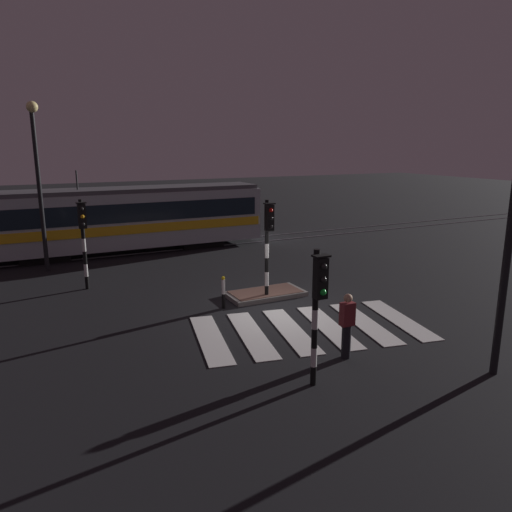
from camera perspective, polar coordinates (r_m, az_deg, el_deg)
ground_plane at (r=15.94m, az=2.94°, el=-6.48°), size 120.00×120.00×0.00m
rail_near at (r=25.32m, az=-8.70°, el=0.80°), size 80.00×0.12×0.03m
rail_far at (r=26.67m, az=-9.64°, el=1.39°), size 80.00×0.12×0.03m
crosswalk_zebra at (r=14.51m, az=6.39°, el=-8.53°), size 7.23×4.84×0.02m
traffic_island at (r=17.37m, az=1.13°, el=-4.50°), size 2.77×1.39×0.18m
traffic_light_kerb_mid_left at (r=10.52m, az=7.36°, el=-5.03°), size 0.36×0.42×3.16m
traffic_light_median_centre at (r=16.40m, az=1.45°, el=2.49°), size 0.36×0.42×3.52m
traffic_light_corner_far_left at (r=18.76m, az=-19.85°, el=2.81°), size 0.36×0.42×3.40m
street_lamp_trackside_left at (r=21.81m, az=-24.51°, el=9.58°), size 0.44×1.21×6.97m
tram at (r=25.05m, az=-15.35°, el=4.37°), size 14.21×2.58×4.15m
pedestrian_waiting_at_kerb at (r=12.47m, az=10.73°, el=-8.09°), size 0.36×0.24×1.71m
bollard_island_edge at (r=16.00m, az=-3.89°, el=-4.31°), size 0.12×0.12×1.11m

